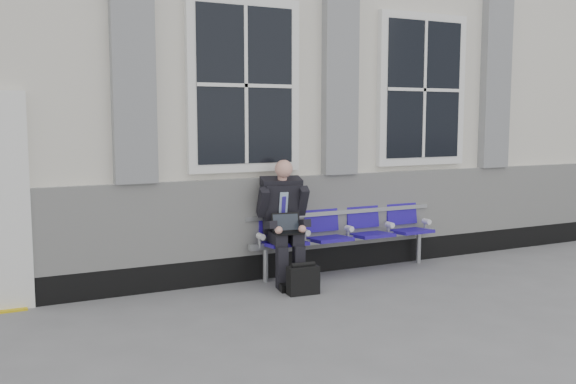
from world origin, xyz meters
TOP-DOWN VIEW (x-y plane):
  - ground at (0.00, 0.00)m, footprint 70.00×70.00m
  - station_building at (-0.02, 3.47)m, footprint 14.40×4.40m
  - bench at (-0.87, 1.32)m, footprint 2.60×0.47m
  - businessman at (-1.78, 1.19)m, footprint 0.60×0.81m
  - briefcase at (-1.82, 0.64)m, footprint 0.35×0.17m

SIDE VIEW (x-z plane):
  - ground at x=0.00m, z-range 0.00..0.00m
  - briefcase at x=-1.82m, z-range -0.01..0.34m
  - bench at x=-0.87m, z-range 0.10..1.01m
  - businessman at x=-1.78m, z-range 0.06..1.48m
  - station_building at x=-0.02m, z-range -0.02..4.47m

